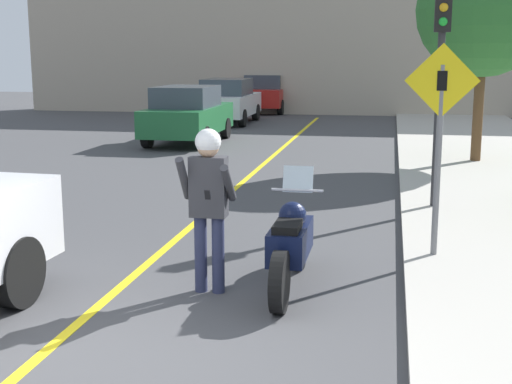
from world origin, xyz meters
TOP-DOWN VIEW (x-y plane):
  - ground_plane at (0.00, 0.00)m, footprint 80.00×80.00m
  - road_center_line at (-0.60, 6.00)m, footprint 0.12×36.00m
  - building_backdrop at (0.00, 26.00)m, footprint 28.00×1.20m
  - motorcycle at (1.31, 2.34)m, footprint 0.62×2.23m
  - person_biker at (0.45, 2.03)m, footprint 0.59×0.49m
  - crossing_sign at (2.98, 3.69)m, footprint 0.91×0.08m
  - traffic_light at (3.14, 6.70)m, footprint 0.26×0.30m
  - street_tree at (4.40, 12.18)m, footprint 3.09×3.09m
  - parked_car_green at (-3.53, 14.96)m, footprint 1.88×4.20m
  - parked_car_white at (-3.72, 21.05)m, footprint 1.88×4.20m
  - parked_car_red at (-3.16, 26.42)m, footprint 1.88×4.20m

SIDE VIEW (x-z plane):
  - ground_plane at x=0.00m, z-range 0.00..0.00m
  - road_center_line at x=-0.60m, z-range 0.00..0.01m
  - motorcycle at x=1.31m, z-range -0.14..1.17m
  - parked_car_green at x=-3.53m, z-range 0.02..1.70m
  - parked_car_white at x=-3.72m, z-range 0.02..1.70m
  - parked_car_red at x=-3.16m, z-range 0.02..1.70m
  - person_biker at x=0.45m, z-range 0.23..2.06m
  - crossing_sign at x=2.98m, z-range 0.38..3.03m
  - traffic_light at x=3.14m, z-range 0.82..4.44m
  - street_tree at x=4.40m, z-range 1.08..6.13m
  - building_backdrop at x=0.00m, z-range 0.00..7.44m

